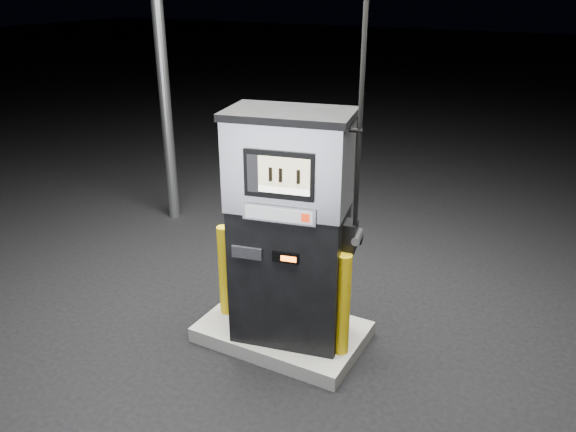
% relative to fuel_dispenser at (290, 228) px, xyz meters
% --- Properties ---
extents(ground, '(80.00, 80.00, 0.00)m').
position_rel_fuel_dispenser_xyz_m(ground, '(-0.13, 0.08, -1.28)').
color(ground, black).
rests_on(ground, ground).
extents(pump_island, '(1.60, 1.00, 0.15)m').
position_rel_fuel_dispenser_xyz_m(pump_island, '(-0.13, 0.08, -1.21)').
color(pump_island, slate).
rests_on(pump_island, ground).
extents(fuel_dispenser, '(1.27, 0.86, 4.57)m').
position_rel_fuel_dispenser_xyz_m(fuel_dispenser, '(0.00, 0.00, 0.00)').
color(fuel_dispenser, black).
rests_on(fuel_dispenser, pump_island).
extents(bollard_left, '(0.14, 0.14, 0.97)m').
position_rel_fuel_dispenser_xyz_m(bollard_left, '(-0.76, 0.03, -0.65)').
color(bollard_left, gold).
rests_on(bollard_left, pump_island).
extents(bollard_right, '(0.18, 0.18, 1.00)m').
position_rel_fuel_dispenser_xyz_m(bollard_right, '(0.56, -0.03, -0.63)').
color(bollard_right, gold).
rests_on(bollard_right, pump_island).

